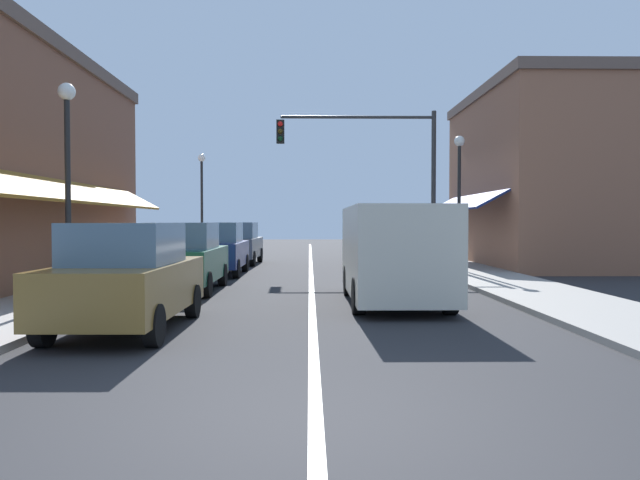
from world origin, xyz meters
name	(u,v)px	position (x,y,z in m)	size (l,w,h in m)	color
ground_plane	(311,270)	(0.00, 18.00, 0.00)	(80.00, 80.00, 0.00)	#28282B
sidewalk_left	(164,268)	(-5.50, 18.00, 0.06)	(2.60, 56.00, 0.12)	#A39E99
sidewalk_right	(457,268)	(5.50, 18.00, 0.06)	(2.60, 56.00, 0.12)	gray
lane_center_stripe	(311,270)	(0.00, 18.00, 0.00)	(0.14, 52.00, 0.01)	silver
storefront_right_block	(542,178)	(9.45, 20.00, 3.58)	(6.62, 10.20, 7.16)	#8E5B42
parked_car_nearest_left	(127,277)	(-3.04, 5.10, 0.88)	(1.83, 4.12, 1.77)	brown
parked_car_second_left	(184,257)	(-3.27, 10.77, 0.88)	(1.79, 4.10, 1.77)	#0F4C33
parked_car_third_left	(217,249)	(-3.16, 15.75, 0.88)	(1.79, 4.10, 1.77)	navy
parked_car_far_left	(238,243)	(-3.10, 21.07, 0.88)	(1.88, 4.15, 1.77)	#4C5156
van_in_lane	(393,251)	(1.78, 8.37, 1.15)	(2.02, 5.19, 2.12)	beige
traffic_signal_mast_arm	(380,159)	(2.69, 18.90, 4.23)	(6.21, 0.50, 6.11)	#333333
street_lamp_left_near	(67,156)	(-5.15, 8.07, 3.18)	(0.36, 0.36, 4.70)	black
street_lamp_right_mid	(459,181)	(5.15, 16.27, 3.22)	(0.36, 0.36, 4.77)	black
street_lamp_left_far	(202,189)	(-5.14, 24.10, 3.35)	(0.36, 0.36, 5.00)	black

